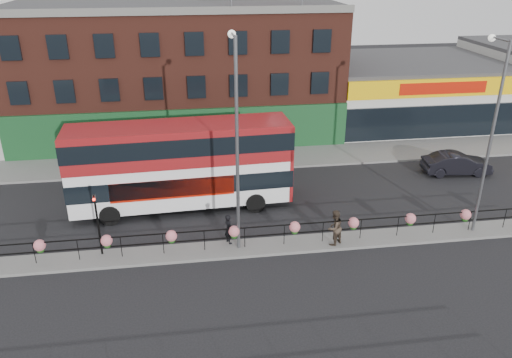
{
  "coord_description": "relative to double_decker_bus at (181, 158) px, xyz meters",
  "views": [
    {
      "loc": [
        -3.51,
        -21.29,
        13.48
      ],
      "look_at": [
        0.0,
        3.0,
        2.5
      ],
      "focal_mm": 35.0,
      "sensor_mm": 36.0,
      "label": 1
    }
  ],
  "objects": [
    {
      "name": "ground",
      "position": [
        3.94,
        -5.17,
        -3.1
      ],
      "size": [
        120.0,
        120.0,
        0.0
      ],
      "primitive_type": "plane",
      "color": "black",
      "rests_on": "ground"
    },
    {
      "name": "north_pavement",
      "position": [
        3.94,
        6.83,
        -3.03
      ],
      "size": [
        60.0,
        4.0,
        0.15
      ],
      "primitive_type": "cube",
      "color": "slate",
      "rests_on": "ground"
    },
    {
      "name": "median",
      "position": [
        3.94,
        -5.17,
        -3.03
      ],
      "size": [
        60.0,
        1.6,
        0.15
      ],
      "primitive_type": "cube",
      "color": "slate",
      "rests_on": "ground"
    },
    {
      "name": "brick_building",
      "position": [
        -0.06,
        14.78,
        2.02
      ],
      "size": [
        25.0,
        12.21,
        10.3
      ],
      "color": "brown",
      "rests_on": "ground"
    },
    {
      "name": "supermarket",
      "position": [
        19.94,
        14.73,
        -0.45
      ],
      "size": [
        15.0,
        12.25,
        5.3
      ],
      "color": "silver",
      "rests_on": "ground"
    },
    {
      "name": "median_railing",
      "position": [
        3.94,
        -5.17,
        -2.06
      ],
      "size": [
        30.04,
        0.56,
        1.23
      ],
      "color": "black",
      "rests_on": "median"
    },
    {
      "name": "double_decker_bus",
      "position": [
        0.0,
        0.0,
        0.0
      ],
      "size": [
        12.59,
        3.57,
        5.05
      ],
      "color": "white",
      "rests_on": "ground"
    },
    {
      "name": "car",
      "position": [
        18.24,
        2.32,
        -2.36
      ],
      "size": [
        2.37,
        4.76,
        1.48
      ],
      "primitive_type": "imported",
      "rotation": [
        0.0,
        0.0,
        1.48
      ],
      "color": "black",
      "rests_on": "ground"
    },
    {
      "name": "pedestrian_a",
      "position": [
        2.2,
        -4.62,
        -2.16
      ],
      "size": [
        0.87,
        0.82,
        1.59
      ],
      "primitive_type": "imported",
      "rotation": [
        0.0,
        0.0,
        2.0
      ],
      "color": "black",
      "rests_on": "median"
    },
    {
      "name": "pedestrian_b",
      "position": [
        7.43,
        -5.51,
        -2.01
      ],
      "size": [
        1.57,
        1.55,
        1.88
      ],
      "primitive_type": "imported",
      "rotation": [
        0.0,
        0.0,
        3.72
      ],
      "color": "#403329",
      "rests_on": "median"
    },
    {
      "name": "lamp_column_west",
      "position": [
        2.64,
        -4.88,
        3.18
      ],
      "size": [
        0.37,
        1.82,
        10.35
      ],
      "color": "slate",
      "rests_on": "median"
    },
    {
      "name": "lamp_column_east",
      "position": [
        15.18,
        -4.96,
        2.93
      ],
      "size": [
        0.36,
        1.74,
        9.93
      ],
      "color": "slate",
      "rests_on": "median"
    },
    {
      "name": "traffic_light_median",
      "position": [
        -4.06,
        -4.78,
        -0.63
      ],
      "size": [
        0.15,
        0.28,
        3.65
      ],
      "color": "black",
      "rests_on": "median"
    }
  ]
}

